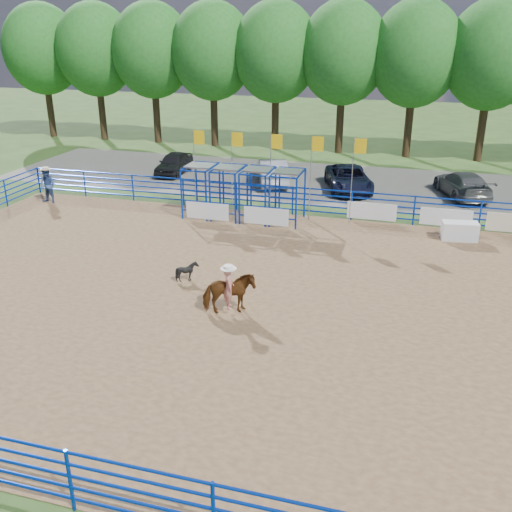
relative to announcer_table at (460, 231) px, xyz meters
The scene contains 14 objects.
ground 11.70m from the announcer_table, 133.63° to the right, with size 120.00×120.00×0.00m, color #3C5B24.
arena_dirt 11.70m from the announcer_table, 133.63° to the right, with size 30.00×20.00×0.02m, color olive.
gravel_strip 11.75m from the announcer_table, 133.39° to the left, with size 40.00×10.00×0.01m, color slate.
announcer_table is the anchor object (origin of this frame).
horse_and_rider 12.35m from the announcer_table, 128.93° to the right, with size 1.90×1.45×2.46m.
calf 12.62m from the announcer_table, 143.18° to the right, with size 0.63×0.71×0.78m, color black.
spectator_cowboy 21.32m from the announcer_table, behind, with size 0.98×0.80×1.95m.
car_a 19.13m from the announcer_table, 155.55° to the left, with size 1.62×4.02×1.37m, color black.
car_b 12.86m from the announcer_table, 145.67° to the left, with size 1.62×4.65×1.53m, color #989BA1.
car_c 9.21m from the announcer_table, 130.17° to the left, with size 2.32×5.03×1.40m, color black.
car_d 7.49m from the announcer_table, 86.75° to the left, with size 1.99×4.90×1.42m, color #59595C.
perimeter_fence 11.70m from the announcer_table, 133.63° to the right, with size 30.10×20.10×1.50m.
chute_assembly 10.01m from the announcer_table, behind, with size 19.32×2.41×4.20m.
treeline 20.57m from the announcer_table, 114.71° to the left, with size 56.40×6.40×11.24m.
Camera 1 is at (5.93, -17.36, 9.07)m, focal length 40.00 mm.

